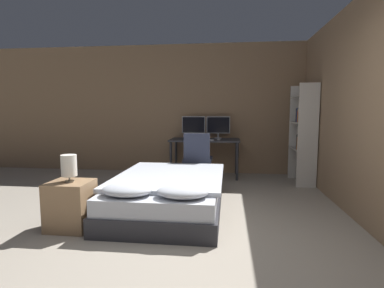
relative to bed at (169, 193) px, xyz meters
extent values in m
plane|color=#9E9384|center=(0.40, -1.33, -0.23)|extent=(20.00, 20.00, 0.00)
cube|color=#8E7051|center=(0.40, 2.56, 1.12)|extent=(12.00, 0.06, 2.70)
cube|color=#8E7051|center=(2.33, 0.17, 1.12)|extent=(0.06, 12.00, 2.70)
cube|color=#2D2D33|center=(0.00, 0.02, -0.12)|extent=(1.36, 2.08, 0.22)
cube|color=silver|center=(0.00, 0.02, 0.08)|extent=(1.30, 2.02, 0.19)
cube|color=silver|center=(0.00, 0.15, 0.20)|extent=(1.40, 1.74, 0.05)
ellipsoid|color=silver|center=(-0.30, -0.77, 0.24)|extent=(0.55, 0.38, 0.13)
ellipsoid|color=silver|center=(0.30, -0.77, 0.24)|extent=(0.55, 0.38, 0.13)
cube|color=#997551|center=(-0.97, -0.73, 0.03)|extent=(0.46, 0.42, 0.54)
cylinder|color=gray|center=(-0.97, -0.73, 0.31)|extent=(0.10, 0.10, 0.01)
cylinder|color=gray|center=(-0.97, -0.73, 0.34)|extent=(0.02, 0.02, 0.05)
cylinder|color=silver|center=(-0.97, -0.73, 0.49)|extent=(0.17, 0.17, 0.24)
cube|color=#38383D|center=(0.31, 2.14, 0.50)|extent=(1.38, 0.69, 0.03)
cylinder|color=#2D2D33|center=(-0.33, 1.85, 0.13)|extent=(0.05, 0.05, 0.72)
cylinder|color=#2D2D33|center=(0.95, 1.85, 0.13)|extent=(0.05, 0.05, 0.72)
cylinder|color=#2D2D33|center=(-0.33, 2.44, 0.13)|extent=(0.05, 0.05, 0.72)
cylinder|color=#2D2D33|center=(0.95, 2.44, 0.13)|extent=(0.05, 0.05, 0.72)
cylinder|color=#B7B7BC|center=(0.05, 2.39, 0.52)|extent=(0.16, 0.16, 0.01)
cylinder|color=#B7B7BC|center=(0.05, 2.39, 0.58)|extent=(0.03, 0.03, 0.09)
cube|color=#B7B7BC|center=(0.05, 2.39, 0.80)|extent=(0.48, 0.03, 0.35)
cube|color=black|center=(0.05, 2.37, 0.80)|extent=(0.45, 0.00, 0.32)
cylinder|color=#B7B7BC|center=(0.57, 2.39, 0.52)|extent=(0.16, 0.16, 0.01)
cylinder|color=#B7B7BC|center=(0.57, 2.39, 0.58)|extent=(0.03, 0.03, 0.09)
cube|color=#B7B7BC|center=(0.57, 2.39, 0.80)|extent=(0.48, 0.03, 0.35)
cube|color=black|center=(0.57, 2.37, 0.80)|extent=(0.45, 0.00, 0.32)
cube|color=#B7B7BC|center=(0.31, 1.91, 0.53)|extent=(0.38, 0.13, 0.02)
ellipsoid|color=#B7B7BC|center=(0.59, 1.91, 0.54)|extent=(0.07, 0.05, 0.04)
cylinder|color=black|center=(0.24, 1.43, -0.21)|extent=(0.52, 0.52, 0.04)
cylinder|color=gray|center=(0.24, 1.43, 0.00)|extent=(0.05, 0.05, 0.38)
cube|color=#33384C|center=(0.24, 1.43, 0.22)|extent=(0.49, 0.49, 0.07)
cube|color=#33384C|center=(0.24, 1.21, 0.48)|extent=(0.44, 0.05, 0.45)
cube|color=beige|center=(2.11, 1.45, 0.66)|extent=(0.34, 0.02, 1.79)
cube|color=beige|center=(2.11, 2.17, 0.66)|extent=(0.34, 0.02, 1.79)
cube|color=beige|center=(2.11, 1.81, 0.39)|extent=(0.34, 0.70, 0.02)
cube|color=beige|center=(2.11, 1.81, 0.87)|extent=(0.34, 0.70, 0.02)
cube|color=beige|center=(2.11, 1.81, 1.34)|extent=(0.34, 0.70, 0.02)
cube|color=#7A387F|center=(2.11, 1.48, 0.51)|extent=(0.28, 0.02, 0.22)
cube|color=teal|center=(2.11, 1.53, 0.52)|extent=(0.28, 0.04, 0.25)
cube|color=#337042|center=(2.11, 1.57, 0.50)|extent=(0.28, 0.04, 0.19)
cube|color=orange|center=(2.11, 1.62, 0.51)|extent=(0.28, 0.04, 0.22)
cube|color=#28282D|center=(2.11, 1.66, 0.54)|extent=(0.28, 0.03, 0.27)
cube|color=#2D4784|center=(2.11, 1.49, 1.01)|extent=(0.28, 0.03, 0.25)
cube|color=#B2332D|center=(2.11, 1.52, 0.97)|extent=(0.28, 0.03, 0.17)
cube|color=orange|center=(2.11, 1.56, 0.98)|extent=(0.28, 0.03, 0.18)
cube|color=#7A387F|center=(2.11, 1.60, 0.98)|extent=(0.28, 0.04, 0.18)
cube|color=gold|center=(2.11, 1.64, 1.00)|extent=(0.28, 0.04, 0.24)
cube|color=#B2332D|center=(2.11, 1.68, 0.98)|extent=(0.28, 0.03, 0.19)
cube|color=#2D4784|center=(2.11, 1.73, 1.01)|extent=(0.28, 0.04, 0.25)
cube|color=#28282D|center=(2.11, 1.79, 1.00)|extent=(0.28, 0.04, 0.24)
camera|label=1|loc=(0.77, -3.80, 1.09)|focal=28.00mm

